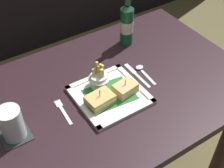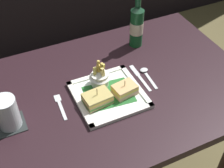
% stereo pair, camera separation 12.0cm
% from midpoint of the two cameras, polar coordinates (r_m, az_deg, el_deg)
% --- Properties ---
extents(dining_table, '(1.12, 0.76, 0.73)m').
position_cam_midpoint_polar(dining_table, '(1.36, 3.08, -5.34)').
color(dining_table, black).
rests_on(dining_table, ground_plane).
extents(square_plate, '(0.26, 0.26, 0.02)m').
position_cam_midpoint_polar(square_plate, '(1.21, 2.24, -2.16)').
color(square_plate, white).
rests_on(square_plate, dining_table).
extents(sandwich_half_left, '(0.11, 0.08, 0.07)m').
position_cam_midpoint_polar(sandwich_half_left, '(1.16, 0.25, -2.88)').
color(sandwich_half_left, tan).
rests_on(sandwich_half_left, square_plate).
extents(sandwich_half_right, '(0.10, 0.08, 0.07)m').
position_cam_midpoint_polar(sandwich_half_right, '(1.20, 5.22, -1.20)').
color(sandwich_half_right, tan).
rests_on(sandwich_half_right, square_plate).
extents(fries_cup, '(0.09, 0.09, 0.11)m').
position_cam_midpoint_polar(fries_cup, '(1.21, 0.57, 1.16)').
color(fries_cup, silver).
rests_on(fries_cup, square_plate).
extents(beer_bottle, '(0.06, 0.06, 0.27)m').
position_cam_midpoint_polar(beer_bottle, '(1.42, 7.03, 10.61)').
color(beer_bottle, '#144F25').
rests_on(beer_bottle, dining_table).
extents(drink_coaster, '(0.10, 0.10, 0.00)m').
position_cam_midpoint_polar(drink_coaster, '(1.15, -15.28, -7.38)').
color(drink_coaster, '#232828').
rests_on(drink_coaster, dining_table).
extents(water_glass, '(0.08, 0.08, 0.12)m').
position_cam_midpoint_polar(water_glass, '(1.11, -15.78, -5.59)').
color(water_glass, silver).
rests_on(water_glass, dining_table).
extents(fork, '(0.03, 0.14, 0.00)m').
position_cam_midpoint_polar(fork, '(1.18, -6.67, -4.07)').
color(fork, silver).
rests_on(fork, dining_table).
extents(knife, '(0.02, 0.17, 0.00)m').
position_cam_midpoint_polar(knife, '(1.30, 7.70, 1.23)').
color(knife, silver).
rests_on(knife, dining_table).
extents(spoon, '(0.04, 0.13, 0.01)m').
position_cam_midpoint_polar(spoon, '(1.32, 8.86, 1.92)').
color(spoon, silver).
rests_on(spoon, dining_table).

